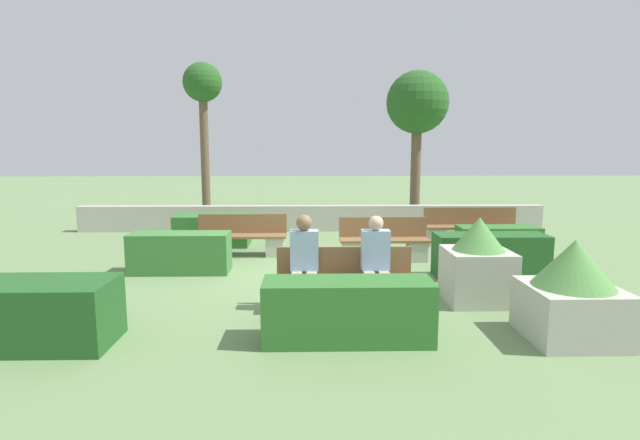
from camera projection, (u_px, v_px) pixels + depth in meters
ground_plane at (314, 275)px, 8.73m from camera, size 60.00×60.00×0.00m
perimeter_wall at (312, 218)px, 13.29m from camera, size 12.31×0.30×0.68m
bench_front at (345, 286)px, 6.85m from camera, size 1.89×0.49×0.84m
bench_left_side at (472, 230)px, 11.41m from camera, size 2.15×0.49×0.84m
bench_right_side at (242, 240)px, 10.26m from camera, size 1.84×0.48×0.84m
bench_back at (384, 245)px, 9.81m from camera, size 1.75×0.48×0.84m
person_seated_man at (377, 261)px, 6.67m from camera, size 0.38×0.64×1.31m
person_seated_woman at (304, 260)px, 6.65m from camera, size 0.38×0.64×1.32m
hedge_block_near_left at (498, 240)px, 10.44m from camera, size 1.67×0.63×0.58m
hedge_block_near_right at (490, 256)px, 8.52m from camera, size 1.88×0.65×0.75m
hedge_block_mid_left at (213, 230)px, 11.34m from camera, size 1.65×0.88×0.70m
hedge_block_mid_right at (27, 314)px, 5.60m from camera, size 1.91×0.85×0.74m
hedge_block_far_left at (348, 311)px, 5.71m from camera, size 1.94×0.62×0.72m
hedge_block_far_right at (180, 253)px, 8.86m from camera, size 1.74×0.62×0.71m
planter_corner_left at (572, 292)px, 5.75m from camera, size 1.01×1.01×1.18m
planter_corner_right at (478, 263)px, 7.16m from camera, size 0.90×0.90×1.24m
tree_leftmost at (203, 93)px, 14.04m from camera, size 1.10×1.10×4.57m
tree_center_left at (417, 105)px, 14.24m from camera, size 1.78×1.78×4.37m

